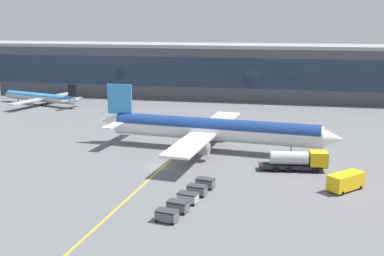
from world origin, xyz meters
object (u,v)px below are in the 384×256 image
baggage_cart_4 (205,183)px  commuter_jet_far (41,97)px  baggage_cart_0 (167,216)px  baggage_cart_1 (178,206)px  main_airliner (213,129)px  baggage_cart_3 (197,190)px  lavatory_truck (345,181)px  fuel_tanker (298,160)px  baggage_cart_2 (188,198)px

baggage_cart_4 → commuter_jet_far: commuter_jet_far is taller
baggage_cart_0 → baggage_cart_1: 3.20m
baggage_cart_1 → main_airliner: bearing=90.6°
baggage_cart_3 → commuter_jet_far: (-56.86, 61.51, 1.44)m
baggage_cart_1 → baggage_cart_3: 6.40m
lavatory_truck → commuter_jet_far: 95.06m
fuel_tanker → baggage_cart_4: size_ratio=3.80×
lavatory_truck → baggage_cart_0: 27.15m
main_airliner → baggage_cart_1: 30.27m
baggage_cart_1 → baggage_cart_2: (0.63, 3.14, 0.00)m
baggage_cart_0 → main_airliner: bearing=89.4°
baggage_cart_0 → baggage_cart_1: same height
baggage_cart_0 → baggage_cart_2: size_ratio=1.00×
baggage_cart_0 → baggage_cart_3: same height
baggage_cart_0 → commuter_jet_far: commuter_jet_far is taller
baggage_cart_0 → baggage_cart_3: (1.90, 9.41, 0.00)m
main_airliner → baggage_cart_2: 27.17m
fuel_tanker → baggage_cart_0: 28.34m
baggage_cart_3 → baggage_cart_4: (0.63, 3.14, 0.00)m
fuel_tanker → baggage_cart_0: bearing=-123.8°
fuel_tanker → lavatory_truck: (6.52, -8.04, -0.32)m
main_airliner → lavatory_truck: size_ratio=8.03×
main_airliner → commuter_jet_far: bearing=145.7°
lavatory_truck → baggage_cart_2: size_ratio=2.00×
fuel_tanker → baggage_cart_4: (-13.21, -11.00, -0.96)m
lavatory_truck → baggage_cart_1: bearing=-150.2°
fuel_tanker → baggage_cart_2: fuel_tanker is taller
baggage_cart_0 → baggage_cart_4: size_ratio=1.00×
main_airliner → lavatory_truck: 28.32m
main_airliner → baggage_cart_1: bearing=-89.4°
baggage_cart_0 → baggage_cart_4: 12.80m
baggage_cart_4 → commuter_jet_far: bearing=134.6°
baggage_cart_1 → commuter_jet_far: size_ratio=0.10×
baggage_cart_1 → commuter_jet_far: 87.68m
baggage_cart_2 → commuter_jet_far: bearing=131.0°
main_airliner → baggage_cart_0: (-0.33, -33.24, -3.17)m
main_airliner → baggage_cart_2: bearing=-88.0°
baggage_cart_1 → baggage_cart_3: bearing=78.6°
baggage_cart_2 → lavatory_truck: bearing=23.7°
main_airliner → fuel_tanker: size_ratio=4.22×
main_airliner → fuel_tanker: bearing=-32.2°
baggage_cart_0 → commuter_jet_far: bearing=127.8°
fuel_tanker → lavatory_truck: 10.36m
baggage_cart_2 → baggage_cart_4: same height
baggage_cart_2 → commuter_jet_far: commuter_jet_far is taller
fuel_tanker → baggage_cart_1: fuel_tanker is taller
lavatory_truck → baggage_cart_0: (-22.27, -15.51, -0.64)m
fuel_tanker → baggage_cart_1: size_ratio=3.80×
baggage_cart_0 → commuter_jet_far: size_ratio=0.10×
baggage_cart_2 → baggage_cart_3: same height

